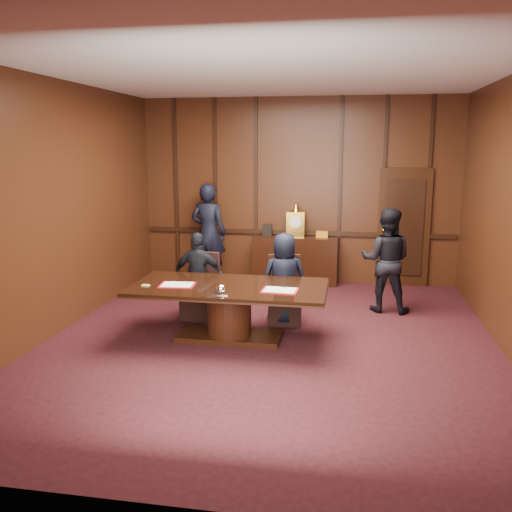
{
  "coord_description": "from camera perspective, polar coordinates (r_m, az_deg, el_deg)",
  "views": [
    {
      "loc": [
        1.01,
        -6.86,
        2.59
      ],
      "look_at": [
        -0.3,
        0.6,
        1.05
      ],
      "focal_mm": 38.0,
      "sensor_mm": 36.0,
      "label": 1
    }
  ],
  "objects": [
    {
      "name": "folder_left",
      "position": [
        7.33,
        -8.29,
        -3.02
      ],
      "size": [
        0.49,
        0.37,
        0.02
      ],
      "rotation": [
        0.0,
        0.0,
        0.09
      ],
      "color": "#B51018",
      "rests_on": "conference_table"
    },
    {
      "name": "folder_right",
      "position": [
        6.99,
        2.53,
        -3.63
      ],
      "size": [
        0.48,
        0.35,
        0.02
      ],
      "rotation": [
        0.0,
        0.0,
        -0.05
      ],
      "color": "#B51018",
      "rests_on": "conference_table"
    },
    {
      "name": "notepad",
      "position": [
        7.38,
        -11.54,
        -3.04
      ],
      "size": [
        0.1,
        0.08,
        0.01
      ],
      "primitive_type": "cube",
      "rotation": [
        0.0,
        0.0,
        -0.07
      ],
      "color": "tan",
      "rests_on": "conference_table"
    },
    {
      "name": "chair_right",
      "position": [
        8.12,
        3.0,
        -4.95
      ],
      "size": [
        0.55,
        0.55,
        0.99
      ],
      "rotation": [
        0.0,
        0.0,
        0.15
      ],
      "color": "black",
      "rests_on": "ground"
    },
    {
      "name": "signatory_right",
      "position": [
        7.94,
        2.99,
        -2.41
      ],
      "size": [
        0.76,
        0.61,
        1.37
      ],
      "primitive_type": "imported",
      "rotation": [
        0.0,
        0.0,
        3.43
      ],
      "color": "black",
      "rests_on": "ground"
    },
    {
      "name": "sideboard",
      "position": [
        10.38,
        4.15,
        -0.23
      ],
      "size": [
        1.6,
        0.45,
        1.54
      ],
      "color": "black",
      "rests_on": "ground"
    },
    {
      "name": "witness_right",
      "position": [
        8.77,
        13.53,
        -0.43
      ],
      "size": [
        0.88,
        0.72,
        1.65
      ],
      "primitive_type": "imported",
      "rotation": [
        0.0,
        0.0,
        3.01
      ],
      "color": "black",
      "rests_on": "ground"
    },
    {
      "name": "signatory_left",
      "position": [
        8.2,
        -6.07,
        -2.13
      ],
      "size": [
        0.8,
        0.36,
        1.33
      ],
      "primitive_type": "imported",
      "rotation": [
        0.0,
        0.0,
        3.19
      ],
      "color": "black",
      "rests_on": "ground"
    },
    {
      "name": "conference_table",
      "position": [
        7.34,
        -2.85,
        -4.99
      ],
      "size": [
        2.62,
        1.32,
        0.76
      ],
      "color": "black",
      "rests_on": "ground"
    },
    {
      "name": "witness_left",
      "position": [
        10.44,
        -5.02,
        2.43
      ],
      "size": [
        0.75,
        0.54,
        1.91
      ],
      "primitive_type": "imported",
      "rotation": [
        0.0,
        0.0,
        3.01
      ],
      "color": "black",
      "rests_on": "ground"
    },
    {
      "name": "chair_left",
      "position": [
        8.37,
        -5.84,
        -4.5
      ],
      "size": [
        0.54,
        0.54,
        0.99
      ],
      "rotation": [
        0.0,
        0.0,
        -0.13
      ],
      "color": "black",
      "rests_on": "ground"
    },
    {
      "name": "inkstand",
      "position": [
        6.83,
        -3.71,
        -3.59
      ],
      "size": [
        0.2,
        0.14,
        0.12
      ],
      "color": "white",
      "rests_on": "conference_table"
    },
    {
      "name": "room",
      "position": [
        7.11,
        2.25,
        4.49
      ],
      "size": [
        7.0,
        7.04,
        3.5
      ],
      "color": "black",
      "rests_on": "ground"
    }
  ]
}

